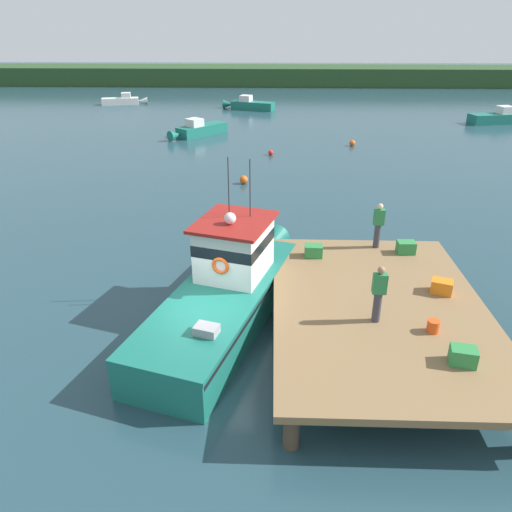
# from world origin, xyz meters

# --- Properties ---
(ground_plane) EXTENTS (200.00, 200.00, 0.00)m
(ground_plane) POSITION_xyz_m (0.00, 0.00, 0.00)
(ground_plane) COLOR #23424C
(dock) EXTENTS (6.00, 9.00, 1.20)m
(dock) POSITION_xyz_m (4.80, 0.00, 1.07)
(dock) COLOR #4C3D2D
(dock) RESTS_ON ground
(main_fishing_boat) EXTENTS (4.78, 9.90, 4.80)m
(main_fishing_boat) POSITION_xyz_m (0.37, 1.17, 1.01)
(main_fishing_boat) COLOR #196B5B
(main_fishing_boat) RESTS_ON ground
(crate_single_by_cleat) EXTENTS (0.61, 0.45, 0.43)m
(crate_single_by_cleat) POSITION_xyz_m (6.35, 3.47, 1.41)
(crate_single_by_cleat) COLOR #2D8442
(crate_single_by_cleat) RESTS_ON dock
(crate_stack_mid_dock) EXTENTS (0.68, 0.55, 0.43)m
(crate_stack_mid_dock) POSITION_xyz_m (6.23, -2.61, 1.42)
(crate_stack_mid_dock) COLOR #2D8442
(crate_stack_mid_dock) RESTS_ON dock
(crate_stack_near_edge) EXTENTS (0.72, 0.62, 0.41)m
(crate_stack_near_edge) POSITION_xyz_m (6.75, 0.74, 1.40)
(crate_stack_near_edge) COLOR orange
(crate_stack_near_edge) RESTS_ON dock
(crate_single_far) EXTENTS (0.62, 0.46, 0.41)m
(crate_single_far) POSITION_xyz_m (3.14, 3.10, 1.40)
(crate_single_far) COLOR #2D8442
(crate_single_far) RESTS_ON dock
(bait_bucket) EXTENTS (0.32, 0.32, 0.34)m
(bait_bucket) POSITION_xyz_m (5.92, -1.31, 1.37)
(bait_bucket) COLOR #E04C19
(bait_bucket) RESTS_ON dock
(deckhand_by_the_boat) EXTENTS (0.36, 0.22, 1.63)m
(deckhand_by_the_boat) POSITION_xyz_m (4.53, -0.84, 2.06)
(deckhand_by_the_boat) COLOR #383842
(deckhand_by_the_boat) RESTS_ON dock
(deckhand_further_back) EXTENTS (0.36, 0.22, 1.63)m
(deckhand_further_back) POSITION_xyz_m (5.42, 3.92, 2.06)
(deckhand_further_back) COLOR #383842
(deckhand_further_back) RESTS_ON dock
(moored_boat_mid_harbor) EXTENTS (5.53, 2.74, 1.39)m
(moored_boat_mid_harbor) POSITION_xyz_m (-0.79, 40.41, 0.48)
(moored_boat_mid_harbor) COLOR #196B5B
(moored_boat_mid_harbor) RESTS_ON ground
(moored_boat_far_right) EXTENTS (4.93, 2.11, 1.23)m
(moored_boat_far_right) POSITION_xyz_m (-14.69, 43.19, 0.42)
(moored_boat_far_right) COLOR silver
(moored_boat_far_right) RESTS_ON ground
(moored_boat_outer_mooring) EXTENTS (5.96, 2.47, 1.49)m
(moored_boat_outer_mooring) POSITION_xyz_m (21.97, 33.71, 0.51)
(moored_boat_outer_mooring) COLOR #196B5B
(moored_boat_outer_mooring) RESTS_ON ground
(moored_boat_off_the_point) EXTENTS (4.39, 4.83, 1.39)m
(moored_boat_off_the_point) POSITION_xyz_m (-4.29, 27.67, 0.48)
(moored_boat_off_the_point) COLOR #196B5B
(moored_boat_off_the_point) RESTS_ON ground
(mooring_buoy_outer) EXTENTS (0.48, 0.48, 0.48)m
(mooring_buoy_outer) POSITION_xyz_m (0.07, 14.99, 0.24)
(mooring_buoy_outer) COLOR #EA5B19
(mooring_buoy_outer) RESTS_ON ground
(mooring_buoy_spare_mooring) EXTENTS (0.36, 0.36, 0.36)m
(mooring_buoy_spare_mooring) POSITION_xyz_m (1.57, 21.56, 0.18)
(mooring_buoy_spare_mooring) COLOR red
(mooring_buoy_spare_mooring) RESTS_ON ground
(mooring_buoy_channel_marker) EXTENTS (0.44, 0.44, 0.44)m
(mooring_buoy_channel_marker) POSITION_xyz_m (7.57, 24.48, 0.22)
(mooring_buoy_channel_marker) COLOR #EA5B19
(mooring_buoy_channel_marker) RESTS_ON ground
(far_shoreline) EXTENTS (120.00, 8.00, 2.40)m
(far_shoreline) POSITION_xyz_m (0.00, 62.00, 1.20)
(far_shoreline) COLOR #284723
(far_shoreline) RESTS_ON ground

